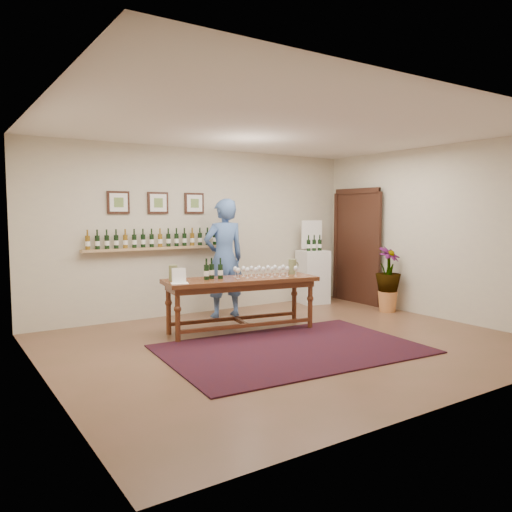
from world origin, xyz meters
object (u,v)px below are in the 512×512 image
display_pedestal (313,277)px  person (224,258)px  tasting_table (241,286)px  potted_plant (388,279)px

display_pedestal → person: size_ratio=0.52×
tasting_table → person: person is taller
potted_plant → person: 2.88m
display_pedestal → potted_plant: 1.48m
tasting_table → person: 1.12m
tasting_table → display_pedestal: size_ratio=2.28×
potted_plant → person: (-2.58, 1.21, 0.41)m
potted_plant → display_pedestal: bearing=111.6°
display_pedestal → tasting_table: bearing=-152.8°
display_pedestal → potted_plant: display_pedestal is taller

